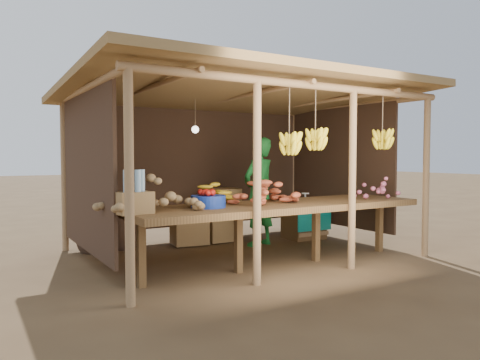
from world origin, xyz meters
TOP-DOWN VIEW (x-y plane):
  - ground at (0.00, 0.00)m, footprint 60.00×60.00m
  - stall_structure at (0.06, -0.02)m, footprint 4.70×3.50m
  - counter at (0.00, -0.95)m, footprint 3.90×1.05m
  - potato_heap at (-1.62, -0.86)m, footprint 1.10×0.69m
  - sweet_potato_heap at (-0.19, -0.86)m, footprint 1.10×0.89m
  - onion_heap at (1.39, -1.25)m, footprint 0.79×0.61m
  - banana_pile at (-0.73, -0.53)m, footprint 0.71×0.46m
  - tomato_basin at (-0.98, -0.91)m, footprint 0.40×0.40m
  - bottle_box at (-1.90, -1.00)m, footprint 0.39×0.32m
  - vendor at (0.55, 0.34)m, footprint 0.70×0.56m
  - tarp_crate at (1.54, 0.46)m, footprint 0.69×0.61m
  - carton_stack at (0.02, 0.91)m, footprint 1.15×0.48m
  - burlap_sacks at (-1.55, 1.17)m, footprint 0.95×0.50m

SIDE VIEW (x-z plane):
  - ground at x=0.00m, z-range 0.00..0.00m
  - burlap_sacks at x=-1.55m, z-range -0.04..0.63m
  - tarp_crate at x=1.54m, z-range -0.07..0.72m
  - carton_stack at x=0.02m, z-range -0.05..0.80m
  - counter at x=0.00m, z-range 0.34..1.14m
  - vendor at x=0.55m, z-range 0.00..1.68m
  - tomato_basin at x=-0.98m, z-range 0.78..0.99m
  - bottle_box at x=-1.90m, z-range 0.75..1.20m
  - banana_pile at x=-0.73m, z-range 0.80..1.15m
  - onion_heap at x=1.39m, z-range 0.80..1.15m
  - sweet_potato_heap at x=-0.19m, z-range 0.80..1.16m
  - potato_heap at x=-1.62m, z-range 0.80..1.17m
  - stall_structure at x=0.06m, z-range 0.70..3.13m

